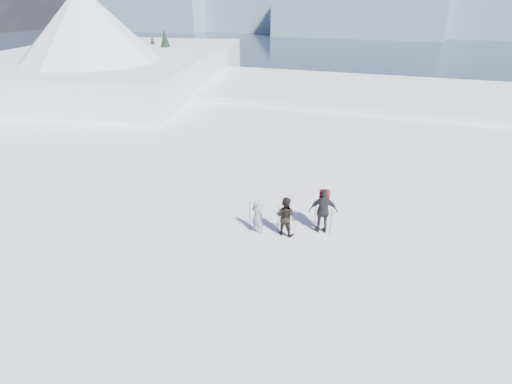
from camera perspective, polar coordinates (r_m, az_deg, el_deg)
lake_basin at (r=43.44m, az=14.17°, el=5.10°), size 820.00×820.00×71.62m
far_mountain_range at (r=466.45m, az=23.78°, el=22.51°), size 770.00×110.00×53.00m
near_ridge at (r=50.86m, az=-17.26°, el=11.40°), size 31.37×35.68×25.62m
skier_grey at (r=16.04m, az=0.17°, el=-3.44°), size 0.64×0.55×1.50m
skier_dark at (r=15.91m, az=4.19°, el=-3.46°), size 0.88×0.72×1.66m
skier_pack at (r=16.18m, az=9.61°, el=-2.68°), size 1.19×0.66×1.93m
backpack at (r=15.85m, az=9.94°, el=1.68°), size 0.45×0.30×0.56m
ski_poles at (r=16.06m, az=4.34°, el=-3.92°), size 3.17×0.92×1.37m
skis_loose at (r=18.28m, az=4.35°, el=-2.14°), size 0.62×1.69×0.03m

